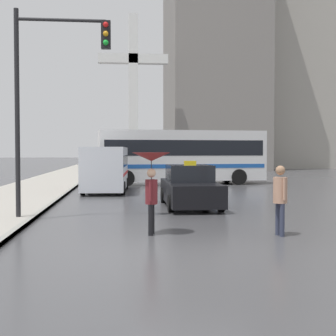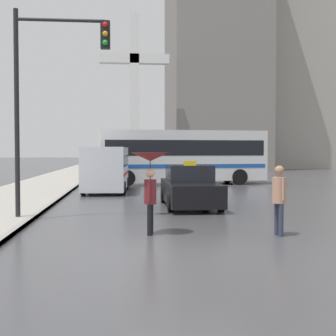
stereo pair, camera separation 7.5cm
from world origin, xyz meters
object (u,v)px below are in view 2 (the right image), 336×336
traffic_light (52,77)px  monument_cross (134,83)px  ambulance_van (106,167)px  taxi (190,188)px  city_bus (182,155)px  pedestrian_with_umbrella (150,171)px  pedestrian_man (279,194)px

traffic_light → monument_cross: size_ratio=0.41×
ambulance_van → traffic_light: (-1.20, -9.64, 2.97)m
taxi → traffic_light: bearing=34.0°
taxi → city_bus: (1.19, 11.74, 1.14)m
ambulance_van → pedestrian_with_umbrella: 12.41m
taxi → traffic_light: 6.49m
pedestrian_man → traffic_light: bearing=-125.7°
taxi → pedestrian_man: (1.31, -6.16, 0.32)m
traffic_light → monument_cross: (3.12, 31.54, 4.43)m
ambulance_van → pedestrian_with_umbrella: ambulance_van is taller
city_bus → traffic_light: size_ratio=1.68×
city_bus → monument_cross: bearing=3.4°
pedestrian_man → city_bus: bearing=172.7°
ambulance_van → monument_cross: bearing=-92.1°
ambulance_van → monument_cross: 23.19m
pedestrian_with_umbrella → traffic_light: size_ratio=0.33×
ambulance_van → pedestrian_man: 13.57m
city_bus → pedestrian_man: (0.13, -17.90, -0.82)m
ambulance_van → traffic_light: traffic_light is taller
taxi → pedestrian_with_umbrella: 6.05m
traffic_light → ambulance_van: bearing=82.9°
taxi → pedestrian_with_umbrella: pedestrian_with_umbrella is taller
pedestrian_man → ambulance_van: bearing=-167.7°
traffic_light → monument_cross: monument_cross is taller
city_bus → traffic_light: (-5.71, -14.79, 2.38)m
ambulance_van → monument_cross: size_ratio=0.35×
taxi → city_bus: size_ratio=0.45×
pedestrian_with_umbrella → pedestrian_man: pedestrian_with_umbrella is taller
city_bus → monument_cross: 18.26m
taxi → pedestrian_with_umbrella: size_ratio=2.31×
taxi → city_bus: city_bus is taller
taxi → monument_cross: monument_cross is taller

